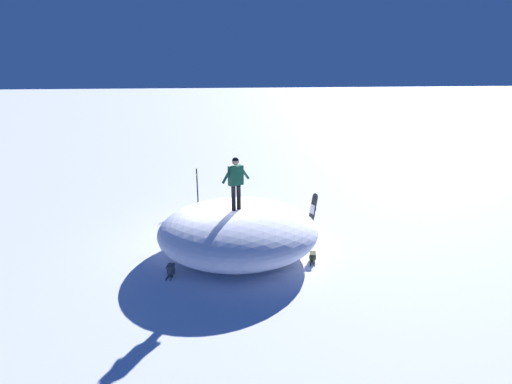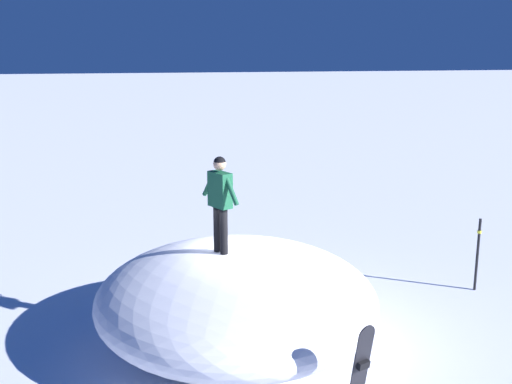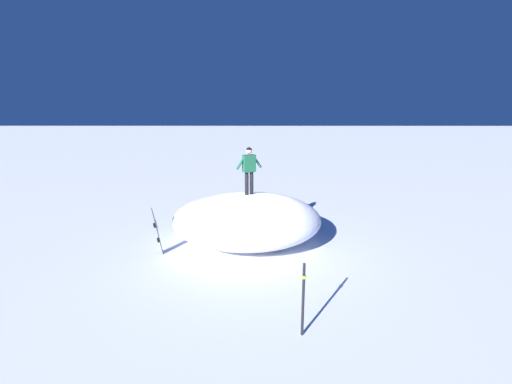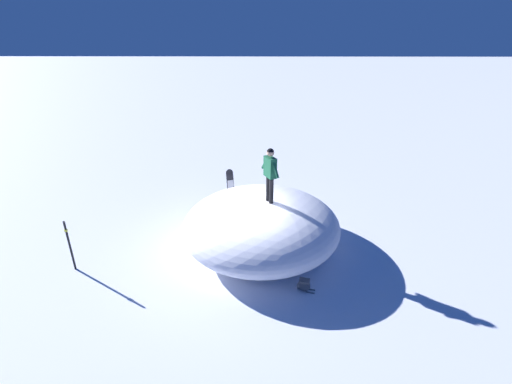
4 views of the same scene
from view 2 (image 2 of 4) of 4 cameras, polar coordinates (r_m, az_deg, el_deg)
The scene contains 6 objects.
ground at distance 12.41m, azimuth 0.58°, elevation -12.23°, with size 240.00×240.00×0.00m, color white.
snow_mound at distance 11.51m, azimuth -1.82°, elevation -9.67°, with size 5.12×5.45×1.72m, color white.
snowboarder_standing at distance 10.95m, azimuth -3.32°, elevation -0.31°, with size 0.97×0.56×1.75m.
snowboard_primary_upright at distance 9.22m, azimuth 9.54°, elevation -16.16°, with size 0.38×0.38×1.63m.
backpack_far at distance 13.71m, azimuth -8.42°, elevation -8.97°, with size 0.32×0.54×0.37m.
trail_marker_pole at distance 14.66m, azimuth 19.72°, elevation -5.29°, with size 0.10×0.10×1.66m.
Camera 2 is at (-10.95, 2.35, 5.34)m, focal length 43.48 mm.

